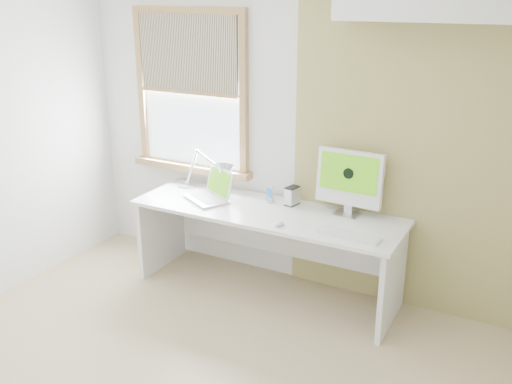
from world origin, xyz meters
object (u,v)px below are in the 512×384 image
Objects in this scene: external_drive at (292,196)px; laptop at (212,192)px; desk_lamp at (217,173)px; imac at (350,179)px; desk at (269,230)px.

laptop is at bearing -163.26° from external_drive.
desk_lamp reaches higher than external_drive.
imac is at bearing 10.59° from laptop.
laptop is (-0.52, -0.05, 0.26)m from desk.
desk is 14.21× the size of external_drive.
desk_lamp is at bearing -175.79° from imac.
imac is at bearing 4.21° from desk_lamp.
laptop is 3.00× the size of external_drive.
desk_lamp is at bearing -174.10° from external_drive.
desk_lamp is 1.15m from imac.
imac reaches higher than desk_lamp.
external_drive is 0.29× the size of imac.
desk_lamp is (-0.54, 0.08, 0.38)m from desk.
desk_lamp is 1.19× the size of imac.
imac is at bearing 1.76° from external_drive.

